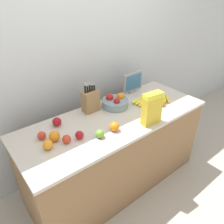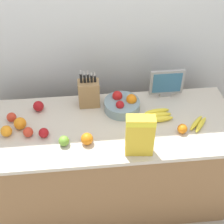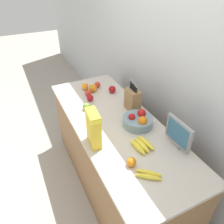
{
  "view_description": "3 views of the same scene",
  "coord_description": "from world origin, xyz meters",
  "views": [
    {
      "loc": [
        -1.15,
        -1.38,
        1.98
      ],
      "look_at": [
        -0.03,
        0.01,
        0.93
      ],
      "focal_mm": 35.0,
      "sensor_mm": 36.0,
      "label": 1
    },
    {
      "loc": [
        -0.13,
        -1.66,
        2.43
      ],
      "look_at": [
        0.04,
        0.03,
        0.96
      ],
      "focal_mm": 50.0,
      "sensor_mm": 36.0,
      "label": 2
    },
    {
      "loc": [
        1.44,
        -0.73,
        2.09
      ],
      "look_at": [
        -0.08,
        0.0,
        0.93
      ],
      "focal_mm": 35.0,
      "sensor_mm": 36.0,
      "label": 3
    }
  ],
  "objects": [
    {
      "name": "ground_plane",
      "position": [
        0.0,
        0.0,
        0.0
      ],
      "size": [
        14.0,
        14.0,
        0.0
      ],
      "primitive_type": "plane",
      "color": "#B2A899"
    },
    {
      "name": "wall_back",
      "position": [
        0.0,
        0.59,
        1.3
      ],
      "size": [
        9.0,
        0.06,
        2.6
      ],
      "color": "silver",
      "rests_on": "ground_plane"
    },
    {
      "name": "counter",
      "position": [
        0.0,
        0.0,
        0.43
      ],
      "size": [
        1.93,
        0.74,
        0.87
      ],
      "color": "olive",
      "rests_on": "ground_plane"
    },
    {
      "name": "knife_block",
      "position": [
        -0.12,
        0.25,
        0.98
      ],
      "size": [
        0.16,
        0.11,
        0.32
      ],
      "color": "#937047",
      "rests_on": "counter"
    },
    {
      "name": "small_monitor",
      "position": [
        0.5,
        0.3,
        1.0
      ],
      "size": [
        0.27,
        0.03,
        0.24
      ],
      "color": "gray",
      "rests_on": "counter"
    },
    {
      "name": "cereal_box",
      "position": [
        0.18,
        -0.28,
        1.03
      ],
      "size": [
        0.19,
        0.1,
        0.31
      ],
      "rotation": [
        0.0,
        0.0,
        -0.11
      ],
      "color": "gold",
      "rests_on": "counter"
    },
    {
      "name": "fruit_bowl",
      "position": [
        0.13,
        0.16,
        0.92
      ],
      "size": [
        0.27,
        0.27,
        0.13
      ],
      "color": "gray",
      "rests_on": "counter"
    },
    {
      "name": "banana_bunch_left",
      "position": [
        0.66,
        -0.07,
        0.88
      ],
      "size": [
        0.18,
        0.18,
        0.03
      ],
      "rotation": [
        0.0,
        0.0,
        4.08
      ],
      "color": "yellow",
      "rests_on": "counter"
    },
    {
      "name": "banana_bunch_right",
      "position": [
        0.39,
        0.04,
        0.89
      ],
      "size": [
        0.21,
        0.15,
        0.04
      ],
      "rotation": [
        0.0,
        0.0,
        0.1
      ],
      "color": "yellow",
      "rests_on": "counter"
    },
    {
      "name": "apple_near_bananas",
      "position": [
        -0.51,
        0.22,
        0.91
      ],
      "size": [
        0.08,
        0.08,
        0.08
      ],
      "primitive_type": "sphere",
      "color": "#A31419",
      "rests_on": "counter"
    },
    {
      "name": "apple_leftmost",
      "position": [
        -0.7,
        0.11,
        0.9
      ],
      "size": [
        0.07,
        0.07,
        0.07
      ],
      "primitive_type": "sphere",
      "color": "red",
      "rests_on": "counter"
    },
    {
      "name": "apple_by_knife_block",
      "position": [
        -0.45,
        -0.07,
        0.9
      ],
      "size": [
        0.07,
        0.07,
        0.07
      ],
      "primitive_type": "sphere",
      "color": "#A31419",
      "rests_on": "counter"
    },
    {
      "name": "apple_middle",
      "position": [
        -0.31,
        -0.17,
        0.9
      ],
      "size": [
        0.07,
        0.07,
        0.07
      ],
      "primitive_type": "sphere",
      "color": "#6B9E33",
      "rests_on": "counter"
    },
    {
      "name": "apple_front",
      "position": [
        -0.56,
        -0.06,
        0.9
      ],
      "size": [
        0.07,
        0.07,
        0.07
      ],
      "primitive_type": "sphere",
      "color": "red",
      "rests_on": "counter"
    },
    {
      "name": "orange_near_bowl",
      "position": [
        0.52,
        -0.13,
        0.9
      ],
      "size": [
        0.07,
        0.07,
        0.07
      ],
      "primitive_type": "sphere",
      "color": "orange",
      "rests_on": "counter"
    },
    {
      "name": "orange_mid_left",
      "position": [
        -0.71,
        -0.04,
        0.91
      ],
      "size": [
        0.08,
        0.08,
        0.08
      ],
      "primitive_type": "sphere",
      "color": "orange",
      "rests_on": "counter"
    },
    {
      "name": "orange_front_center",
      "position": [
        -0.62,
        0.03,
        0.91
      ],
      "size": [
        0.09,
        0.09,
        0.09
      ],
      "primitive_type": "sphere",
      "color": "orange",
      "rests_on": "counter"
    },
    {
      "name": "orange_mid_right",
      "position": [
        -0.15,
        -0.17,
        0.91
      ],
      "size": [
        0.08,
        0.08,
        0.08
      ],
      "primitive_type": "sphere",
      "color": "orange",
      "rests_on": "counter"
    }
  ]
}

